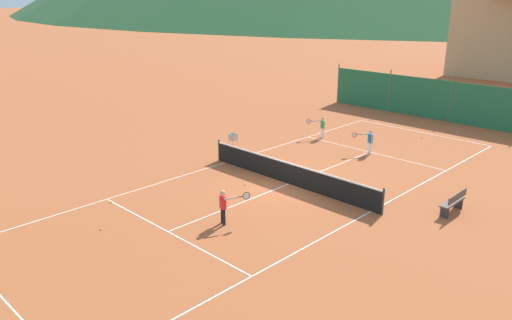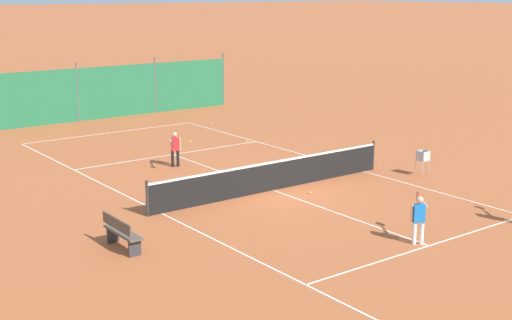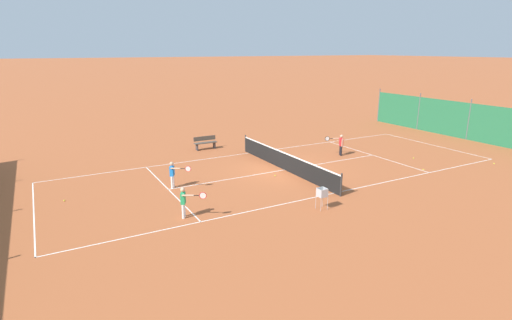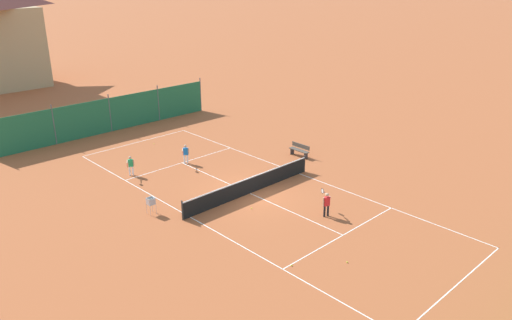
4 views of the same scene
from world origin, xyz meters
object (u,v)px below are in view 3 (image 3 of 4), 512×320
at_px(tennis_ball_mid_court, 494,163).
at_px(courtside_bench, 205,142).
at_px(tennis_ball_alley_right, 275,176).
at_px(player_far_baseline, 184,200).
at_px(tennis_ball_alley_left, 414,158).
at_px(tennis_ball_far_corner, 321,171).
at_px(tennis_ball_near_corner, 423,170).
at_px(player_near_baseline, 173,173).
at_px(ball_hopper, 322,194).
at_px(player_near_service, 340,143).
at_px(tennis_ball_by_net_right, 64,201).
at_px(tennis_net, 285,161).

bearing_deg(tennis_ball_mid_court, courtside_bench, 49.47).
bearing_deg(tennis_ball_alley_right, player_far_baseline, 115.50).
relative_size(tennis_ball_alley_left, tennis_ball_far_corner, 1.00).
bearing_deg(tennis_ball_near_corner, tennis_ball_mid_court, -103.89).
bearing_deg(player_near_baseline, tennis_ball_mid_court, -105.89).
distance_m(tennis_ball_far_corner, ball_hopper, 5.15).
bearing_deg(player_near_service, tennis_ball_by_net_right, 90.87).
height_order(player_near_service, tennis_ball_by_net_right, player_near_service).
distance_m(player_far_baseline, tennis_ball_far_corner, 8.55).
bearing_deg(tennis_ball_near_corner, player_near_service, 22.33).
bearing_deg(player_far_baseline, player_near_baseline, -10.83).
bearing_deg(player_near_baseline, tennis_ball_by_net_right, 82.65).
height_order(player_near_baseline, tennis_ball_alley_left, player_near_baseline).
bearing_deg(tennis_ball_mid_court, player_near_baseline, 74.11).
bearing_deg(player_near_baseline, player_far_baseline, 169.17).
height_order(tennis_ball_alley_right, courtside_bench, courtside_bench).
distance_m(player_near_baseline, tennis_ball_by_net_right, 4.73).
height_order(player_near_baseline, tennis_ball_far_corner, player_near_baseline).
bearing_deg(player_near_service, player_far_baseline, 111.02).
distance_m(tennis_ball_mid_court, tennis_ball_by_net_right, 22.41).
distance_m(player_near_baseline, tennis_ball_mid_court, 17.79).
relative_size(tennis_net, tennis_ball_far_corner, 139.09).
bearing_deg(courtside_bench, player_far_baseline, 153.96).
relative_size(tennis_ball_near_corner, courtside_bench, 0.04).
distance_m(tennis_ball_by_net_right, tennis_ball_far_corner, 12.35).
distance_m(tennis_ball_alley_left, tennis_ball_alley_right, 9.04).
distance_m(tennis_ball_alley_left, tennis_ball_mid_court, 4.27).
xyz_separation_m(tennis_ball_far_corner, tennis_ball_alley_right, (0.55, 2.48, 0.00)).
xyz_separation_m(player_far_baseline, tennis_ball_by_net_right, (4.14, 3.96, -0.68)).
bearing_deg(tennis_ball_near_corner, ball_hopper, 101.51).
xyz_separation_m(player_near_baseline, tennis_ball_by_net_right, (0.60, 4.64, -0.70)).
distance_m(tennis_ball_mid_court, tennis_ball_far_corner, 10.17).
xyz_separation_m(player_far_baseline, player_near_service, (4.37, -11.38, 0.03)).
xyz_separation_m(player_near_baseline, tennis_ball_far_corner, (-1.34, -7.56, -0.70)).
bearing_deg(tennis_ball_alley_left, player_near_baseline, 82.43).
relative_size(player_far_baseline, tennis_ball_alley_right, 18.57).
bearing_deg(tennis_net, player_far_baseline, 116.92).
xyz_separation_m(tennis_net, tennis_ball_far_corner, (-1.24, -1.46, -0.47)).
height_order(tennis_ball_alley_left, tennis_ball_mid_court, same).
height_order(player_near_service, tennis_ball_alley_left, player_near_service).
height_order(tennis_ball_alley_right, tennis_ball_near_corner, same).
distance_m(player_near_service, tennis_ball_mid_court, 8.59).
bearing_deg(player_near_service, tennis_ball_alley_right, 106.13).
height_order(player_near_service, tennis_ball_mid_court, player_near_service).
xyz_separation_m(tennis_ball_mid_court, tennis_ball_far_corner, (3.53, 9.54, 0.00)).
xyz_separation_m(tennis_net, tennis_ball_by_net_right, (0.70, 10.74, -0.47)).
relative_size(tennis_ball_alley_left, courtside_bench, 0.04).
relative_size(tennis_ball_alley_right, courtside_bench, 0.04).
bearing_deg(tennis_ball_near_corner, tennis_ball_alley_right, 68.51).
distance_m(player_near_baseline, player_near_service, 10.74).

